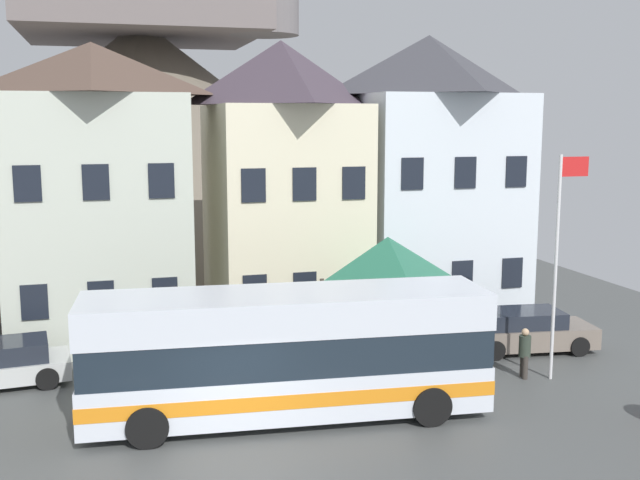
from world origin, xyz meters
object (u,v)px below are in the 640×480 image
Objects in this scene: townhouse_04 at (426,176)px; pedestrian_00 at (421,349)px; hilltop_castle at (145,118)px; transit_bus at (287,355)px; bus_shelter at (387,262)px; townhouse_02 at (97,193)px; parked_car_02 at (0,364)px; parked_car_01 at (525,331)px; pedestrian_01 at (525,351)px; public_bench at (378,325)px; flagpole at (559,250)px; townhouse_03 at (282,183)px.

townhouse_04 is 9.44m from pedestrian_00.
hilltop_castle is 31.10m from transit_bus.
pedestrian_00 is at bearing 28.77° from transit_bus.
hilltop_castle is 27.73m from bus_shelter.
parked_car_02 is (-2.84, -4.47, -4.42)m from townhouse_02.
bus_shelter is 11.77m from parked_car_02.
parked_car_01 is at bearing -22.46° from townhouse_02.
transit_bus reaches higher than pedestrian_01.
hilltop_castle is 29.91m from pedestrian_00.
public_bench is (0.60, 2.42, -2.69)m from bus_shelter.
transit_bus is 8.73m from parked_car_02.
pedestrian_00 is 3.04m from pedestrian_01.
pedestrian_01 is 0.23× the size of flagpole.
flagpole is (6.15, -8.79, -1.35)m from townhouse_03.
flagpole is at bearing -35.18° from bus_shelter.
bus_shelter reaches higher than parked_car_01.
pedestrian_00 is 0.23× the size of flagpole.
townhouse_04 is at bearing 106.14° from parked_car_01.
townhouse_02 reaches higher than flagpole.
townhouse_04 is 2.38× the size of parked_car_01.
townhouse_03 is 9.07m from pedestrian_00.
parked_car_02 is at bearing -102.27° from hilltop_castle.
pedestrian_00 is 1.02× the size of pedestrian_01.
parked_car_02 is at bearing -151.99° from townhouse_03.
hilltop_castle is 23.50× the size of pedestrian_01.
hilltop_castle is at bearing 82.58° from townhouse_02.
townhouse_04 is at bearing 0.04° from townhouse_03.
townhouse_02 is 15.23m from flagpole.
townhouse_03 is 1.00× the size of transit_bus.
bus_shelter is 0.97× the size of parked_car_02.
hilltop_castle reaches higher than public_bench.
pedestrian_01 is at bearing -38.16° from bus_shelter.
townhouse_03 is 0.29× the size of hilltop_castle.
pedestrian_01 is (11.96, -7.94, -4.24)m from townhouse_02.
townhouse_02 is at bearing 162.59° from public_bench.
parked_car_02 is at bearing 166.45° from flagpole.
parked_car_02 is at bearing -172.53° from public_bench.
townhouse_02 is at bearing 147.16° from flagpole.
transit_bus is at bearing -63.38° from townhouse_02.
townhouse_04 is 8.93m from flagpole.
townhouse_02 is 2.24× the size of parked_car_01.
flagpole is (12.75, -8.23, -1.21)m from townhouse_02.
bus_shelter is at bearing -104.01° from public_bench.
townhouse_04 is at bearing 92.18° from flagpole.
transit_bus is at bearing -151.53° from parked_car_01.
public_bench is at bearing -75.21° from hilltop_castle.
pedestrian_00 is at bearing -37.77° from townhouse_02.
hilltop_castle is 5.36× the size of flagpole.
townhouse_04 is 7.33m from bus_shelter.
townhouse_02 is 12.21m from pedestrian_00.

